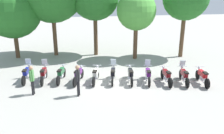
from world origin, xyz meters
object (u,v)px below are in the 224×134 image
(motorcycle_7, at_px, (148,75))
(tree_3, at_px, (136,11))
(motorcycle_3, at_px, (78,75))
(motorcycle_6, at_px, (130,75))
(motorcycle_4, at_px, (96,75))
(tree_0, at_px, (12,9))
(motorcycle_2, at_px, (61,74))
(person_0, at_px, (78,78))
(motorcycle_0, at_px, (27,73))
(motorcycle_10, at_px, (202,76))
(motorcycle_9, at_px, (184,75))
(person_1, at_px, (32,78))
(motorcycle_5, at_px, (113,74))
(motorcycle_1, at_px, (44,74))
(motorcycle_8, at_px, (166,76))

(motorcycle_7, distance_m, tree_3, 6.66)
(motorcycle_3, distance_m, motorcycle_6, 3.40)
(motorcycle_4, relative_size, tree_0, 0.32)
(motorcycle_6, bearing_deg, tree_0, 57.04)
(motorcycle_3, bearing_deg, motorcycle_2, 89.41)
(motorcycle_2, height_order, person_0, person_0)
(motorcycle_2, relative_size, motorcycle_6, 0.99)
(motorcycle_6, bearing_deg, motorcycle_7, -93.10)
(motorcycle_0, distance_m, motorcycle_6, 6.86)
(motorcycle_3, distance_m, motorcycle_10, 8.01)
(motorcycle_10, distance_m, tree_3, 7.86)
(motorcycle_9, xyz_separation_m, person_1, (-9.38, -0.16, 0.50))
(motorcycle_4, relative_size, motorcycle_5, 0.99)
(motorcycle_0, relative_size, motorcycle_4, 1.03)
(tree_3, bearing_deg, motorcycle_6, -108.22)
(motorcycle_1, bearing_deg, tree_3, -55.91)
(motorcycle_5, bearing_deg, motorcycle_6, -90.91)
(motorcycle_1, distance_m, tree_3, 9.24)
(motorcycle_3, xyz_separation_m, tree_3, (5.12, 4.81, 3.60))
(motorcycle_2, bearing_deg, motorcycle_5, -89.07)
(motorcycle_2, bearing_deg, motorcycle_8, -90.60)
(motorcycle_5, distance_m, person_1, 5.07)
(motorcycle_3, height_order, motorcycle_6, same)
(motorcycle_1, relative_size, person_0, 1.20)
(motorcycle_4, relative_size, person_1, 1.24)
(motorcycle_9, bearing_deg, motorcycle_0, 89.32)
(motorcycle_4, height_order, person_1, person_1)
(motorcycle_2, distance_m, motorcycle_10, 9.19)
(motorcycle_5, distance_m, motorcycle_8, 3.46)
(motorcycle_4, bearing_deg, motorcycle_0, 93.58)
(motorcycle_5, bearing_deg, motorcycle_8, -91.48)
(motorcycle_5, height_order, motorcycle_9, same)
(motorcycle_3, distance_m, motorcycle_4, 1.13)
(motorcycle_6, bearing_deg, person_0, 122.70)
(motorcycle_4, distance_m, motorcycle_6, 2.27)
(motorcycle_1, bearing_deg, person_1, 172.70)
(motorcycle_6, bearing_deg, motorcycle_10, -95.50)
(motorcycle_0, height_order, motorcycle_6, motorcycle_0)
(motorcycle_8, bearing_deg, motorcycle_1, 82.05)
(motorcycle_8, distance_m, tree_0, 13.86)
(motorcycle_9, height_order, person_0, person_0)
(motorcycle_1, xyz_separation_m, motorcycle_5, (4.49, -0.82, 0.00))
(motorcycle_7, relative_size, tree_0, 0.32)
(motorcycle_3, relative_size, motorcycle_8, 0.96)
(person_0, bearing_deg, motorcycle_4, 79.51)
(motorcycle_10, bearing_deg, motorcycle_7, 84.13)
(motorcycle_7, height_order, person_0, person_0)
(motorcycle_9, bearing_deg, motorcycle_3, 90.10)
(motorcycle_6, bearing_deg, motorcycle_0, 86.63)
(motorcycle_5, height_order, motorcycle_7, same)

